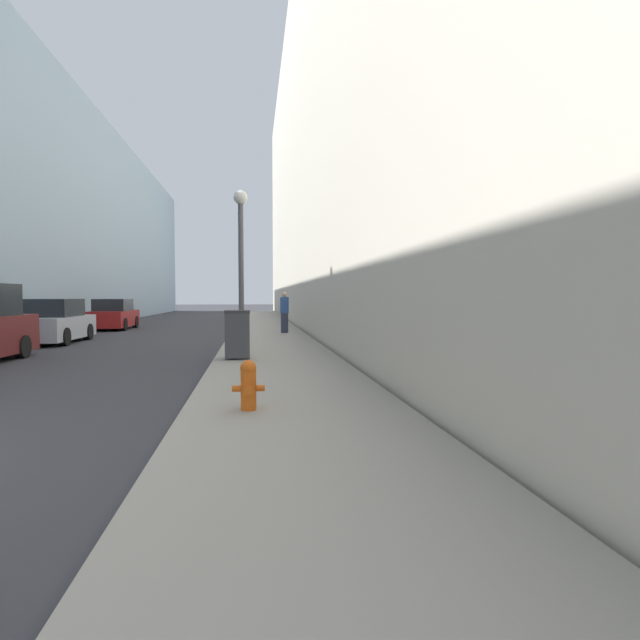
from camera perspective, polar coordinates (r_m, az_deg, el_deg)
The scene contains 8 objects.
sidewalk_right at distance 22.67m, azimuth -6.03°, elevation -1.48°, with size 3.26×60.00×0.12m.
building_right_stone at distance 32.86m, azimuth 7.76°, elevation 17.93°, with size 12.00×60.00×20.69m.
fire_hydrant at distance 7.13m, azimuth -8.18°, elevation -7.23°, with size 0.46×0.34×0.71m.
trash_bin at distance 12.89m, azimuth -9.41°, elevation -1.59°, with size 0.63×0.58×1.24m.
lamppost at distance 16.02m, azimuth -9.02°, elevation 7.38°, with size 0.44×0.44×4.91m.
parked_sedan_near at distance 20.79m, azimuth -28.13°, elevation -0.29°, with size 1.83×4.13×1.62m.
parked_sedan_far at distance 27.98m, azimuth -22.54°, elevation 0.49°, with size 1.85×4.05×1.58m.
pedestrian_on_sidewalk at distance 21.84m, azimuth -4.09°, elevation 0.90°, with size 0.36×0.24×1.79m.
Camera 1 is at (4.83, -4.60, 1.73)m, focal length 28.00 mm.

